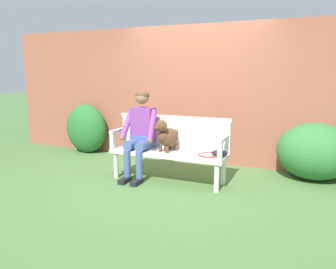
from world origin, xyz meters
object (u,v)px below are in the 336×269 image
at_px(dog_on_bench, 166,136).
at_px(tennis_racket, 209,154).
at_px(person_seated, 141,131).
at_px(garden_bench, 168,155).
at_px(baseball_glove, 219,153).

bearing_deg(dog_on_bench, tennis_racket, 4.29).
height_order(person_seated, dog_on_bench, person_seated).
height_order(garden_bench, person_seated, person_seated).
bearing_deg(person_seated, tennis_racket, 1.51).
xyz_separation_m(garden_bench, dog_on_bench, (-0.01, -0.03, 0.30)).
height_order(garden_bench, dog_on_bench, dog_on_bench).
xyz_separation_m(person_seated, dog_on_bench, (0.43, -0.02, -0.03)).
relative_size(dog_on_bench, tennis_racket, 0.83).
bearing_deg(person_seated, dog_on_bench, -2.54).
bearing_deg(garden_bench, dog_on_bench, -112.49).
bearing_deg(baseball_glove, person_seated, 179.57).
xyz_separation_m(garden_bench, baseball_glove, (0.77, 0.00, 0.11)).
bearing_deg(baseball_glove, tennis_racket, 173.41).
bearing_deg(dog_on_bench, baseball_glove, 2.37).
xyz_separation_m(person_seated, baseball_glove, (1.22, 0.01, -0.23)).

